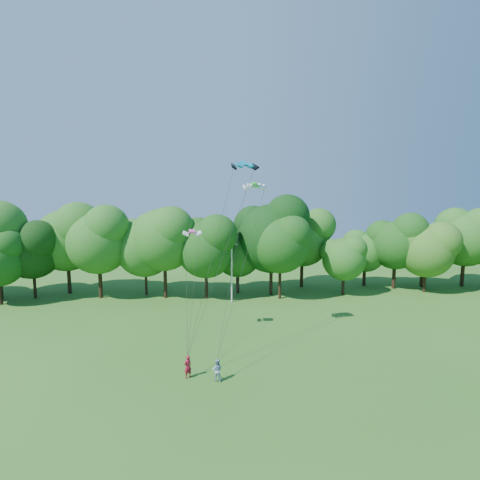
{
  "coord_description": "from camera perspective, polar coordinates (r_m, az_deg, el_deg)",
  "views": [
    {
      "loc": [
        -2.69,
        -16.74,
        14.77
      ],
      "look_at": [
        0.05,
        13.0,
        10.89
      ],
      "focal_mm": 28.0,
      "sensor_mm": 36.0,
      "label": 1
    }
  ],
  "objects": [
    {
      "name": "kite_teal",
      "position": [
        34.9,
        0.62,
        11.59
      ],
      "size": [
        2.62,
        1.6,
        0.56
      ],
      "rotation": [
        0.0,
        0.0,
        0.22
      ],
      "color": "#057A9F",
      "rests_on": "ground"
    },
    {
      "name": "kite_flyer_right",
      "position": [
        31.08,
        -3.51,
        -19.16
      ],
      "size": [
        1.0,
        0.86,
        1.76
      ],
      "primitive_type": "imported",
      "rotation": [
        0.0,
        0.0,
        2.88
      ],
      "color": "#8BA6C2",
      "rests_on": "ground"
    },
    {
      "name": "utility_pole",
      "position": [
        50.05,
        -1.28,
        -4.87
      ],
      "size": [
        1.61,
        0.2,
        8.04
      ],
      "rotation": [
        0.0,
        0.0,
        0.07
      ],
      "color": "silver",
      "rests_on": "ground"
    },
    {
      "name": "kite_pink",
      "position": [
        36.92,
        -7.32,
        1.34
      ],
      "size": [
        1.92,
        1.02,
        0.31
      ],
      "rotation": [
        0.0,
        0.0,
        0.06
      ],
      "color": "#E03E95",
      "rests_on": "ground"
    },
    {
      "name": "tree_back_center",
      "position": [
        52.94,
        4.83,
        1.94
      ],
      "size": [
        10.74,
        10.74,
        15.62
      ],
      "color": "#322113",
      "rests_on": "ground"
    },
    {
      "name": "tree_back_east",
      "position": [
        60.86,
        26.62,
        -0.12
      ],
      "size": [
        8.4,
        8.4,
        12.22
      ],
      "color": "#392716",
      "rests_on": "ground"
    },
    {
      "name": "kite_green",
      "position": [
        36.11,
        2.31,
        8.41
      ],
      "size": [
        2.48,
        1.41,
        0.52
      ],
      "rotation": [
        0.0,
        0.0,
        0.16
      ],
      "color": "#2FE622",
      "rests_on": "ground"
    },
    {
      "name": "kite_flyer_left",
      "position": [
        31.72,
        -7.98,
        -18.56
      ],
      "size": [
        0.81,
        0.75,
        1.85
      ],
      "primitive_type": "imported",
      "rotation": [
        0.0,
        0.0,
        3.76
      ],
      "color": "#A6152C",
      "rests_on": "ground"
    }
  ]
}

